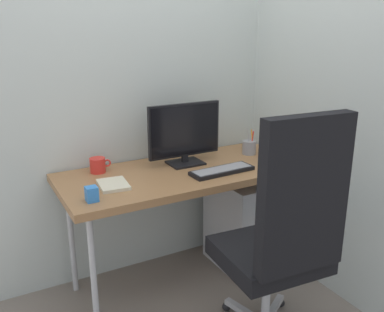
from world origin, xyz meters
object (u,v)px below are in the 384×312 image
(office_chair, at_px, (284,233))
(coffee_mug, at_px, (98,165))
(notebook, at_px, (113,185))
(keyboard, at_px, (222,171))
(mouse, at_px, (264,160))
(monitor, at_px, (185,133))
(desk_clamp_accessory, at_px, (92,194))
(filing_cabinet, at_px, (245,222))
(pen_holder, at_px, (249,147))

(office_chair, xyz_separation_m, coffee_mug, (-0.57, 0.95, 0.14))
(notebook, bearing_deg, keyboard, -2.85)
(mouse, bearing_deg, keyboard, 176.24)
(office_chair, relative_size, coffee_mug, 9.80)
(monitor, bearing_deg, desk_clamp_accessory, -155.78)
(filing_cabinet, relative_size, desk_clamp_accessory, 8.27)
(filing_cabinet, distance_m, mouse, 0.47)
(office_chair, height_order, mouse, office_chair)
(office_chair, distance_m, notebook, 0.91)
(desk_clamp_accessory, bearing_deg, mouse, 4.32)
(notebook, bearing_deg, monitor, 22.85)
(desk_clamp_accessory, bearing_deg, keyboard, 3.58)
(office_chair, bearing_deg, coffee_mug, 121.02)
(filing_cabinet, bearing_deg, keyboard, -153.83)
(monitor, distance_m, desk_clamp_accessory, 0.75)
(notebook, bearing_deg, pen_holder, 13.35)
(keyboard, distance_m, pen_holder, 0.42)
(office_chair, xyz_separation_m, filing_cabinet, (0.33, 0.75, -0.34))
(office_chair, relative_size, mouse, 13.98)
(mouse, distance_m, coffee_mug, 1.00)
(office_chair, height_order, monitor, office_chair)
(pen_holder, bearing_deg, monitor, 176.72)
(monitor, xyz_separation_m, mouse, (0.44, -0.22, -0.18))
(keyboard, xyz_separation_m, notebook, (-0.62, 0.09, -0.00))
(notebook, height_order, coffee_mug, coffee_mug)
(monitor, relative_size, desk_clamp_accessory, 6.37)
(coffee_mug, xyz_separation_m, desk_clamp_accessory, (-0.15, -0.40, -0.01))
(notebook, bearing_deg, office_chair, -45.16)
(pen_holder, relative_size, coffee_mug, 1.43)
(office_chair, xyz_separation_m, desk_clamp_accessory, (-0.73, 0.56, 0.14))
(office_chair, height_order, desk_clamp_accessory, office_chair)
(office_chair, xyz_separation_m, mouse, (0.38, 0.64, 0.11))
(pen_holder, relative_size, desk_clamp_accessory, 2.42)
(keyboard, bearing_deg, mouse, 6.05)
(filing_cabinet, distance_m, notebook, 1.01)
(keyboard, relative_size, notebook, 2.04)
(mouse, bearing_deg, monitor, 143.98)
(pen_holder, distance_m, notebook, 0.98)
(coffee_mug, bearing_deg, office_chair, -58.98)
(monitor, distance_m, pen_holder, 0.49)
(filing_cabinet, height_order, monitor, monitor)
(coffee_mug, bearing_deg, mouse, -18.13)
(monitor, height_order, coffee_mug, monitor)
(keyboard, bearing_deg, filing_cabinet, 26.17)
(office_chair, distance_m, filing_cabinet, 0.88)
(filing_cabinet, relative_size, keyboard, 1.56)
(mouse, bearing_deg, office_chair, -130.29)
(desk_clamp_accessory, bearing_deg, monitor, 24.22)
(monitor, height_order, desk_clamp_accessory, monitor)
(monitor, relative_size, notebook, 2.44)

